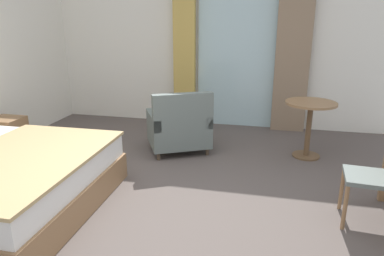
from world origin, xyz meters
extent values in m
cube|color=#564C47|center=(0.00, 0.00, -0.05)|extent=(6.11, 6.69, 0.10)
cube|color=white|center=(0.00, 3.08, 1.37)|extent=(5.71, 0.12, 2.74)
cube|color=silver|center=(0.41, 3.00, 1.21)|extent=(1.30, 0.02, 2.41)
cube|color=tan|center=(-0.46, 2.90, 1.22)|extent=(0.36, 0.10, 2.44)
cube|color=#897056|center=(1.28, 2.90, 1.22)|extent=(0.53, 0.10, 2.44)
cube|color=tan|center=(-1.21, -0.32, 0.54)|extent=(1.29, 1.89, 0.03)
cube|color=olive|center=(-2.45, 0.97, 0.25)|extent=(0.41, 0.37, 0.50)
cube|color=slate|center=(1.93, 0.21, 0.44)|extent=(0.51, 0.44, 0.04)
cylinder|color=olive|center=(1.72, 0.41, 0.21)|extent=(0.04, 0.04, 0.42)
cylinder|color=olive|center=(1.69, 0.04, 0.21)|extent=(0.04, 0.04, 0.42)
cube|color=slate|center=(-0.22, 1.60, 0.24)|extent=(1.02, 0.98, 0.28)
cube|color=slate|center=(-0.09, 1.35, 0.63)|extent=(0.75, 0.47, 0.48)
cube|color=slate|center=(0.08, 1.76, 0.46)|extent=(0.41, 0.66, 0.16)
cube|color=slate|center=(-0.53, 1.45, 0.46)|extent=(0.41, 0.66, 0.16)
cylinder|color=#4C3D2D|center=(-0.06, 2.01, 0.05)|extent=(0.04, 0.04, 0.10)
cylinder|color=#4C3D2D|center=(-0.65, 1.70, 0.05)|extent=(0.04, 0.04, 0.10)
cylinder|color=#4C3D2D|center=(0.21, 1.51, 0.05)|extent=(0.04, 0.04, 0.10)
cylinder|color=#4C3D2D|center=(-0.39, 1.20, 0.05)|extent=(0.04, 0.04, 0.10)
cylinder|color=olive|center=(1.51, 1.75, 0.73)|extent=(0.65, 0.65, 0.03)
cylinder|color=brown|center=(1.51, 1.75, 0.36)|extent=(0.07, 0.07, 0.72)
cylinder|color=brown|center=(1.51, 1.75, 0.01)|extent=(0.36, 0.36, 0.02)
camera|label=1|loc=(1.01, -2.89, 1.78)|focal=33.00mm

